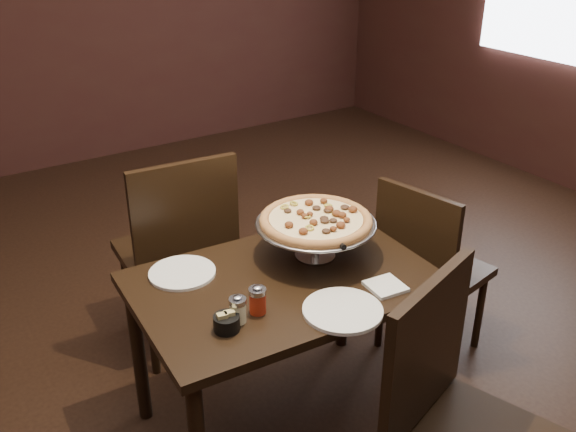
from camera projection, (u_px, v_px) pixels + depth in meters
room at (333, 84)px, 2.06m from camera, size 6.04×7.04×2.84m
dining_table at (284, 299)px, 2.40m from camera, size 1.13×0.79×0.68m
pizza_stand at (316, 221)px, 2.44m from camera, size 0.47×0.47×0.19m
parmesan_shaker at (238, 309)px, 2.10m from camera, size 0.06×0.06×0.10m
pepper_flake_shaker at (258, 300)px, 2.15m from camera, size 0.06×0.06×0.11m
packet_caddy at (226, 322)px, 2.07m from camera, size 0.09×0.09×0.07m
napkin_stack at (386, 286)px, 2.30m from camera, size 0.14×0.14×0.01m
plate_left at (182, 273)px, 2.39m from camera, size 0.25×0.25×0.01m
plate_near at (343, 310)px, 2.17m from camera, size 0.27×0.27×0.01m
serving_spatula at (337, 240)px, 2.31m from camera, size 0.15×0.15×0.03m
chair_far at (179, 248)px, 2.85m from camera, size 0.50×0.50×0.99m
chair_near at (459, 424)px, 1.90m from camera, size 0.58×0.58×0.99m
chair_side at (427, 265)px, 2.85m from camera, size 0.48×0.48×0.87m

